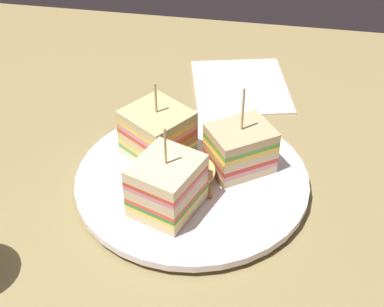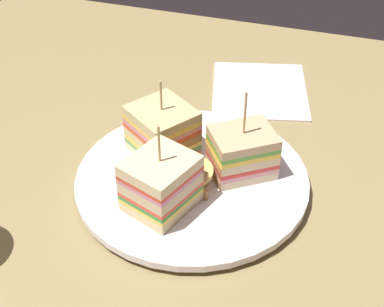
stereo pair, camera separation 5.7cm
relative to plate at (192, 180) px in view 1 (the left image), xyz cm
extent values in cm
cube|color=#958150|center=(0.00, 0.00, -1.78)|extent=(91.65, 80.47, 1.80)
cylinder|color=white|center=(0.00, 0.00, -0.56)|extent=(15.08, 15.08, 0.66)
cylinder|color=white|center=(0.00, 0.00, 0.17)|extent=(24.32, 24.32, 0.80)
cube|color=beige|center=(-4.28, 3.01, 1.06)|extent=(8.51, 8.41, 0.96)
cube|color=#9E7242|center=(-1.75, 1.26, 1.06)|extent=(3.50, 4.88, 0.96)
cube|color=#63A049|center=(-4.28, 3.01, 1.80)|extent=(8.51, 8.41, 0.53)
cube|color=yellow|center=(-4.28, 3.01, 2.33)|extent=(8.51, 8.41, 0.53)
cube|color=#D7BE7C|center=(-4.28, 3.01, 3.07)|extent=(8.51, 8.41, 0.96)
cube|color=#9E7242|center=(-1.75, 1.26, 3.07)|extent=(3.50, 4.88, 0.96)
cube|color=#D24A29|center=(-4.28, 3.01, 3.82)|extent=(8.51, 8.41, 0.53)
cube|color=pink|center=(-4.28, 3.01, 4.35)|extent=(8.51, 8.41, 0.53)
cube|color=#F8C84A|center=(-4.28, 3.01, 4.88)|extent=(8.51, 8.41, 0.53)
cube|color=#D1BF82|center=(-4.28, 3.01, 5.62)|extent=(8.51, 8.41, 0.96)
cylinder|color=tan|center=(-4.28, 3.01, 7.82)|extent=(0.24, 0.24, 3.45)
cube|color=beige|center=(-1.54, -5.00, 1.15)|extent=(7.41, 7.82, 1.14)
cube|color=#B2844C|center=(-0.46, -2.12, 1.15)|extent=(5.20, 2.15, 1.14)
cube|color=yellow|center=(-1.54, -5.00, 1.93)|extent=(7.41, 7.82, 0.43)
cube|color=#3A8338|center=(-1.54, -5.00, 2.36)|extent=(7.41, 7.82, 0.43)
cube|color=#E3492D|center=(-1.54, -5.00, 2.78)|extent=(7.41, 7.82, 0.43)
cube|color=beige|center=(-1.54, -5.00, 3.57)|extent=(7.41, 7.82, 1.14)
cube|color=#B2844C|center=(-0.46, -2.12, 3.57)|extent=(5.20, 2.15, 1.14)
cube|color=pink|center=(-1.54, -5.00, 4.35)|extent=(7.41, 7.82, 0.43)
cube|color=#DE4327|center=(-1.54, -5.00, 4.78)|extent=(7.41, 7.82, 0.43)
cube|color=beige|center=(-1.54, -5.00, 5.56)|extent=(7.41, 7.82, 1.14)
cylinder|color=tan|center=(-1.54, -5.00, 8.11)|extent=(0.24, 0.24, 3.94)
cube|color=beige|center=(4.66, 2.38, 1.05)|extent=(8.02, 7.71, 0.95)
cube|color=#9E7242|center=(2.14, 0.63, 1.05)|extent=(3.02, 4.20, 0.95)
cube|color=#D99491|center=(4.66, 2.38, 1.79)|extent=(8.02, 7.71, 0.52)
cube|color=red|center=(4.66, 2.38, 2.31)|extent=(8.02, 7.71, 0.52)
cube|color=beige|center=(4.66, 2.38, 3.04)|extent=(8.02, 7.71, 0.95)
cube|color=#B2844C|center=(2.14, 0.63, 3.04)|extent=(3.02, 4.20, 0.95)
cube|color=yellow|center=(4.66, 2.38, 3.78)|extent=(8.02, 7.71, 0.52)
cube|color=#60A93F|center=(4.66, 2.38, 4.30)|extent=(8.02, 7.71, 0.52)
cube|color=#D0B383|center=(4.66, 2.38, 5.03)|extent=(8.02, 7.71, 0.95)
cylinder|color=tan|center=(4.66, 2.38, 7.92)|extent=(0.24, 0.24, 4.82)
cylinder|color=#E1C969|center=(0.17, -1.36, 0.90)|extent=(5.52, 5.50, 1.00)
cylinder|color=#EBCC6B|center=(0.47, -1.80, 1.33)|extent=(4.91, 4.86, 1.17)
cylinder|color=#DECC74|center=(-0.93, -2.31, 1.61)|extent=(5.70, 5.69, 0.78)
cylinder|color=#EACA61|center=(0.58, -1.33, 2.43)|extent=(5.64, 5.60, 1.22)
cylinder|color=#F4D372|center=(-0.69, -0.54, 2.27)|extent=(4.63, 4.59, 1.03)
cube|color=silver|center=(2.84, 20.69, -0.63)|extent=(15.17, 16.26, 0.50)
camera|label=1|loc=(7.84, -43.74, 39.05)|focal=52.77mm
camera|label=2|loc=(13.36, -42.39, 39.05)|focal=52.77mm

